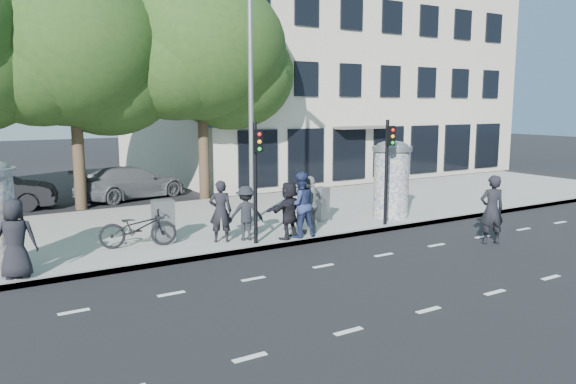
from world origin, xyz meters
TOP-DOWN VIEW (x-y plane):
  - ground at (0.00, 0.00)m, footprint 120.00×120.00m
  - sidewalk at (0.00, 7.50)m, footprint 40.00×8.00m
  - curb at (0.00, 3.55)m, footprint 40.00×0.10m
  - lane_dash_near at (0.00, -2.20)m, footprint 32.00×0.12m
  - lane_dash_far at (0.00, 1.40)m, footprint 32.00×0.12m
  - ad_column_right at (5.20, 4.70)m, footprint 1.36×1.36m
  - traffic_pole_near at (-0.60, 3.79)m, footprint 0.22×0.31m
  - traffic_pole_far at (4.20, 3.79)m, footprint 0.22×0.31m
  - street_lamp at (0.80, 6.63)m, footprint 0.25×0.93m
  - tree_near_left at (-3.50, 12.70)m, footprint 6.80×6.80m
  - tree_center at (1.50, 12.30)m, footprint 7.00×7.00m
  - building at (12.00, 19.99)m, footprint 20.30×15.85m
  - ped_a at (-6.71, 3.85)m, footprint 1.03×0.85m
  - ped_b at (-1.37, 4.51)m, footprint 0.77×0.66m
  - ped_c at (0.89, 3.85)m, footprint 1.01×0.83m
  - ped_d at (-0.65, 4.36)m, footprint 1.15×0.89m
  - ped_e at (1.42, 4.07)m, footprint 1.15×0.83m
  - ped_f at (0.50, 3.85)m, footprint 1.66×1.06m
  - man_road at (5.49, 0.72)m, footprint 0.87×0.73m
  - bicycle at (-3.55, 5.18)m, footprint 1.23×2.18m
  - cabinet_left at (-2.77, 5.34)m, footprint 0.62×0.47m
  - cabinet_right at (2.78, 5.49)m, footprint 0.65×0.57m
  - car_right at (-1.11, 14.11)m, footprint 3.19×5.20m

SIDE VIEW (x-z plane):
  - ground at x=0.00m, z-range 0.00..0.00m
  - lane_dash_near at x=0.00m, z-range 0.00..0.01m
  - lane_dash_far at x=0.00m, z-range 0.00..0.01m
  - sidewalk at x=0.00m, z-range 0.00..0.15m
  - curb at x=0.00m, z-range -0.01..0.15m
  - bicycle at x=-3.55m, z-range 0.15..1.24m
  - car_right at x=-1.11m, z-range 0.00..1.41m
  - cabinet_right at x=2.78m, z-range 0.15..1.28m
  - cabinet_left at x=-2.77m, z-range 0.15..1.37m
  - ped_d at x=-0.65m, z-range 0.15..1.72m
  - ped_f at x=0.50m, z-range 0.15..1.83m
  - man_road at x=5.49m, z-range 0.00..2.02m
  - ped_e at x=1.42m, z-range 0.15..1.90m
  - ped_b at x=-1.37m, z-range 0.15..1.93m
  - ped_a at x=-6.71m, z-range 0.15..1.97m
  - ped_c at x=0.89m, z-range 0.15..2.09m
  - ad_column_right at x=5.20m, z-range 0.21..2.86m
  - traffic_pole_near at x=-0.60m, z-range 0.53..3.93m
  - traffic_pole_far at x=4.20m, z-range 0.53..3.93m
  - street_lamp at x=0.80m, z-range 0.79..8.79m
  - building at x=12.00m, z-range -0.01..11.99m
  - tree_near_left at x=-3.50m, z-range 1.58..10.55m
  - tree_center at x=1.50m, z-range 1.66..10.96m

